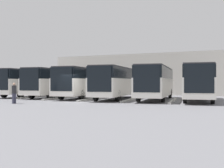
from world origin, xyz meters
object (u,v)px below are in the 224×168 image
object	(u,v)px
bus_0	(198,82)
bus_4	(56,82)
bus_3	(85,82)
bus_2	(117,82)
bus_1	(156,82)
bus_5	(30,82)
pedestrian	(14,92)

from	to	relation	value
bus_0	bus_4	bearing A→B (deg)	-8.19
bus_3	bus_4	xyz separation A→B (m)	(4.11, -0.38, 0.00)
bus_3	bus_2	bearing A→B (deg)	168.34
bus_4	bus_3	bearing A→B (deg)	167.14
bus_2	bus_4	distance (m)	8.25
bus_1	bus_5	world-z (taller)	same
pedestrian	bus_0	bearing A→B (deg)	-59.65
bus_0	bus_4	distance (m)	16.45
bus_4	bus_5	size ratio (longest dim) A/B	1.00
bus_1	pedestrian	size ratio (longest dim) A/B	6.85
bus_5	pedestrian	bearing A→B (deg)	116.92
bus_3	bus_4	distance (m)	4.13
bus_0	pedestrian	world-z (taller)	bus_0
bus_0	bus_1	distance (m)	4.11
bus_2	bus_5	distance (m)	12.37
bus_1	bus_0	bearing A→B (deg)	173.74
bus_1	bus_5	bearing A→B (deg)	-8.94
bus_3	pedestrian	world-z (taller)	bus_3
bus_0	bus_4	xyz separation A→B (m)	(16.45, -0.18, 0.00)
bus_3	pedestrian	distance (m)	9.76
bus_1	bus_3	bearing A→B (deg)	-6.82
bus_1	bus_4	bearing A→B (deg)	-8.84
bus_2	bus_4	xyz separation A→B (m)	(8.23, -0.68, 0.00)
bus_5	bus_1	bearing A→B (deg)	171.06
bus_0	bus_2	bearing A→B (deg)	-4.12
bus_2	bus_4	world-z (taller)	same
bus_3	bus_0	bearing A→B (deg)	173.37
bus_1	bus_5	distance (m)	16.46
bus_1	pedestrian	bearing A→B (deg)	38.18
bus_5	pedestrian	xyz separation A→B (m)	(-6.96, 10.14, -0.92)
bus_0	pedestrian	distance (m)	16.81
bus_0	pedestrian	xyz separation A→B (m)	(13.61, 9.83, -0.92)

